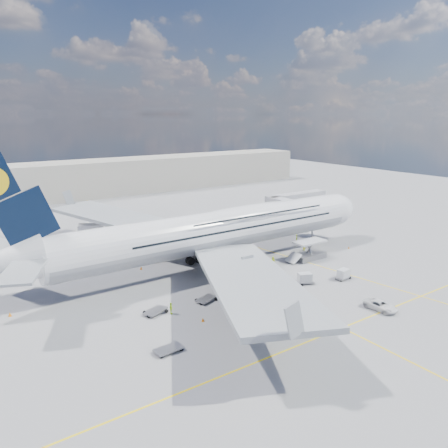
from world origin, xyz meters
TOP-DOWN VIEW (x-y plane):
  - ground at (0.00, 0.00)m, footprint 300.00×300.00m
  - taxi_line_main at (0.00, 0.00)m, footprint 0.25×220.00m
  - taxi_line_cross at (0.00, -20.00)m, footprint 120.00×0.25m
  - taxi_line_diag at (14.00, 10.00)m, footprint 14.16×99.06m
  - airliner at (0.26, 10.00)m, footprint 77.26×79.15m
  - jet_bridge at (29.81, 20.94)m, footprint 18.80×12.10m
  - cargo_loader at (16.82, 2.89)m, footprint 8.53×3.20m
  - terminal at (0.00, 95.00)m, footprint 180.00×16.00m
  - tree_line at (40.00, 140.00)m, footprint 160.00×6.00m
  - dolly_row_a at (-10.24, -13.00)m, footprint 3.69×2.53m
  - dolly_row_b at (-21.78, -12.28)m, footprint 3.49×1.98m
  - dolly_row_c at (-10.28, -2.54)m, footprint 3.76×2.84m
  - dolly_back at (-18.49, -1.99)m, footprint 3.89×3.11m
  - dolly_nose_far at (13.90, -8.24)m, footprint 3.02×1.89m
  - dolly_nose_near at (6.98, -5.97)m, footprint 3.33×2.62m
  - baggage_tug at (0.08, -9.68)m, footprint 2.71×1.76m
  - catering_truck_inner at (-5.18, 23.48)m, footprint 7.55×4.64m
  - catering_truck_outer at (-13.96, 36.71)m, footprint 8.17×5.41m
  - service_van at (8.83, -19.45)m, footprint 2.58×5.01m
  - crew_nose at (23.68, 13.31)m, footprint 0.65×0.66m
  - crew_loader at (19.15, 6.46)m, footprint 0.90×0.94m
  - crew_wing at (-16.75, -3.43)m, footprint 0.70×1.09m
  - crew_van at (8.53, 3.84)m, footprint 1.02×1.03m
  - crew_tug at (-1.75, -12.47)m, footprint 1.42×1.04m
  - cone_nose at (28.74, 2.91)m, footprint 0.38×0.38m
  - cone_wing_left_inner at (-12.58, 16.03)m, footprint 0.47×0.47m
  - cone_wing_left_outer at (-8.53, 41.82)m, footprint 0.48×0.48m
  - cone_wing_right_inner at (-1.70, -8.71)m, footprint 0.50×0.50m
  - cone_wing_right_outer at (-14.22, -7.90)m, footprint 0.43×0.43m
  - cone_tail at (-35.69, 8.81)m, footprint 0.48×0.48m

SIDE VIEW (x-z plane):
  - ground at x=0.00m, z-range 0.00..0.00m
  - taxi_line_main at x=0.00m, z-range 0.00..0.01m
  - taxi_line_cross at x=0.00m, z-range 0.00..0.01m
  - taxi_line_diag at x=14.00m, z-range 0.00..0.01m
  - cone_nose at x=28.74m, z-range -0.01..0.47m
  - cone_wing_right_outer at x=-14.22m, z-range -0.01..0.53m
  - cone_wing_left_inner at x=-12.58m, z-range -0.01..0.58m
  - cone_tail at x=-35.69m, z-range -0.01..0.60m
  - cone_wing_left_outer at x=-8.53m, z-range -0.01..0.60m
  - cone_wing_right_inner at x=-1.70m, z-range -0.01..0.63m
  - dolly_row_c at x=-10.28m, z-range 0.13..0.63m
  - dolly_row_a at x=-10.24m, z-range 0.13..0.63m
  - dolly_row_b at x=-21.78m, z-range 0.14..0.64m
  - dolly_back at x=-18.49m, z-range 0.14..0.64m
  - service_van at x=8.83m, z-range 0.00..1.35m
  - baggage_tug at x=0.08m, z-range -0.09..1.47m
  - crew_nose at x=23.68m, z-range 0.00..1.53m
  - crew_loader at x=19.15m, z-range 0.00..1.53m
  - crew_wing at x=-16.75m, z-range 0.00..1.73m
  - crew_van at x=8.53m, z-range 0.00..1.80m
  - dolly_nose_far at x=13.90m, z-range 0.07..1.86m
  - crew_tug at x=-1.75m, z-range 0.00..1.97m
  - dolly_nose_near at x=6.98m, z-range 0.07..1.94m
  - cargo_loader at x=16.82m, z-range -0.59..3.09m
  - catering_truck_inner at x=-5.18m, z-range -0.12..4.08m
  - catering_truck_outer at x=-13.96m, z-range -0.16..4.35m
  - tree_line at x=40.00m, z-range 0.00..8.00m
  - terminal at x=0.00m, z-range 0.00..12.00m
  - jet_bridge at x=29.81m, z-range 2.60..11.10m
  - airliner at x=0.26m, z-range -4.98..18.72m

